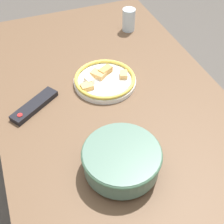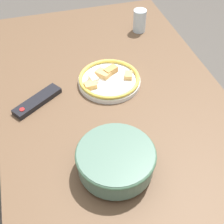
% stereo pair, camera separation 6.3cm
% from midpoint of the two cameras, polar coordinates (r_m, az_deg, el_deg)
% --- Properties ---
extents(ground_plane, '(8.00, 8.00, 0.00)m').
position_cam_midpoint_polar(ground_plane, '(1.77, 1.19, -15.45)').
color(ground_plane, '#4C4742').
extents(dining_table, '(1.41, 0.84, 0.76)m').
position_cam_midpoint_polar(dining_table, '(1.23, 1.65, -0.16)').
color(dining_table, brown).
rests_on(dining_table, ground_plane).
extents(noodle_bowl, '(0.23, 0.23, 0.09)m').
position_cam_midpoint_polar(noodle_bowl, '(0.91, 2.66, -8.78)').
color(noodle_bowl, '#4C6B5B').
rests_on(noodle_bowl, dining_table).
extents(food_plate, '(0.24, 0.24, 0.04)m').
position_cam_midpoint_polar(food_plate, '(1.22, 0.91, 5.90)').
color(food_plate, white).
rests_on(food_plate, dining_table).
extents(tv_remote, '(0.15, 0.19, 0.02)m').
position_cam_midpoint_polar(tv_remote, '(1.16, -11.99, 1.94)').
color(tv_remote, black).
rests_on(tv_remote, dining_table).
extents(drinking_glass, '(0.06, 0.06, 0.11)m').
position_cam_midpoint_polar(drinking_glass, '(1.53, 6.28, 16.24)').
color(drinking_glass, silver).
rests_on(drinking_glass, dining_table).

